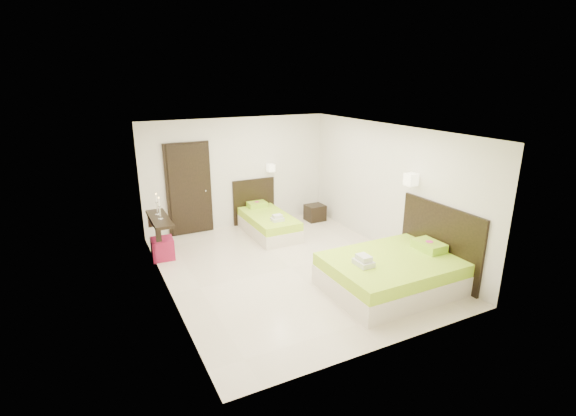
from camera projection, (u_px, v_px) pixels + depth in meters
name	position (u px, v px, depth m)	size (l,w,h in m)	color
floor	(290.00, 268.00, 7.95)	(5.50, 5.50, 0.00)	beige
bed_single	(267.00, 222.00, 9.68)	(1.07, 1.79, 1.47)	beige
bed_double	(395.00, 271.00, 7.12)	(2.17, 1.85, 1.79)	beige
nightstand	(315.00, 213.00, 10.54)	(0.45, 0.40, 0.40)	black
ottoman	(163.00, 249.00, 8.31)	(0.42, 0.42, 0.42)	maroon
door	(189.00, 189.00, 9.42)	(1.02, 0.15, 2.14)	black
console_shelf	(159.00, 219.00, 8.18)	(0.35, 1.20, 0.78)	black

